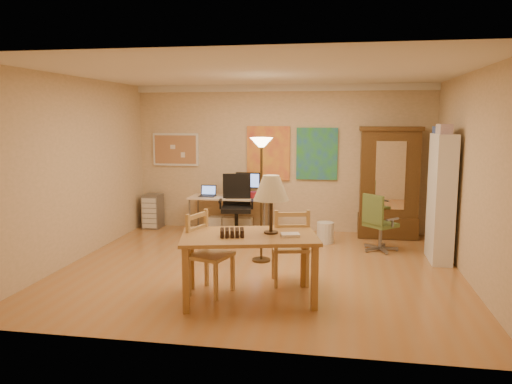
% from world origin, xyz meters
% --- Properties ---
extents(floor, '(5.50, 5.50, 0.00)m').
position_xyz_m(floor, '(0.00, 0.00, 0.00)').
color(floor, '#AF733E').
rests_on(floor, ground).
extents(crown_molding, '(5.50, 0.08, 0.12)m').
position_xyz_m(crown_molding, '(0.00, 2.46, 2.64)').
color(crown_molding, white).
rests_on(crown_molding, floor).
extents(corkboard, '(0.90, 0.04, 0.62)m').
position_xyz_m(corkboard, '(-2.05, 2.47, 1.50)').
color(corkboard, tan).
rests_on(corkboard, floor).
extents(art_panel_left, '(0.80, 0.04, 1.00)m').
position_xyz_m(art_panel_left, '(-0.25, 2.47, 1.45)').
color(art_panel_left, yellow).
rests_on(art_panel_left, floor).
extents(art_panel_right, '(0.75, 0.04, 0.95)m').
position_xyz_m(art_panel_right, '(0.65, 2.47, 1.45)').
color(art_panel_right, '#286AA3').
rests_on(art_panel_right, floor).
extents(dining_table, '(1.71, 1.25, 1.45)m').
position_xyz_m(dining_table, '(0.16, -1.18, 0.92)').
color(dining_table, olive).
rests_on(dining_table, floor).
extents(ladder_chair_back, '(0.54, 0.53, 0.98)m').
position_xyz_m(ladder_chair_back, '(0.49, -0.59, 0.46)').
color(ladder_chair_back, tan).
rests_on(ladder_chair_back, floor).
extents(ladder_chair_left, '(0.55, 0.56, 0.99)m').
position_xyz_m(ladder_chair_left, '(-0.45, -1.08, 0.46)').
color(ladder_chair_left, tan).
rests_on(ladder_chair_left, floor).
extents(torchiere_lamp, '(0.33, 0.33, 1.82)m').
position_xyz_m(torchiere_lamp, '(-0.04, 0.36, 1.46)').
color(torchiere_lamp, '#3D2E18').
rests_on(torchiere_lamp, floor).
extents(computer_desk, '(1.46, 0.64, 1.11)m').
position_xyz_m(computer_desk, '(-0.89, 2.15, 0.41)').
color(computer_desk, beige).
rests_on(computer_desk, floor).
extents(office_chair_black, '(0.69, 0.69, 1.12)m').
position_xyz_m(office_chair_black, '(-0.71, 1.74, 0.30)').
color(office_chair_black, black).
rests_on(office_chair_black, floor).
extents(office_chair_green, '(0.59, 0.59, 0.92)m').
position_xyz_m(office_chair_green, '(1.71, 1.23, 0.25)').
color(office_chair_green, slate).
rests_on(office_chair_green, floor).
extents(drawer_cart, '(0.33, 0.39, 0.65)m').
position_xyz_m(drawer_cart, '(-2.46, 2.23, 0.33)').
color(drawer_cart, slate).
rests_on(drawer_cart, floor).
extents(armoire, '(1.06, 0.50, 1.95)m').
position_xyz_m(armoire, '(1.93, 2.24, 0.85)').
color(armoire, '#3C2810').
rests_on(armoire, floor).
extents(bookshelf, '(0.28, 0.75, 1.87)m').
position_xyz_m(bookshelf, '(2.55, 0.84, 0.93)').
color(bookshelf, white).
rests_on(bookshelf, floor).
extents(wastebin, '(0.29, 0.29, 0.36)m').
position_xyz_m(wastebin, '(0.86, 1.60, 0.18)').
color(wastebin, silver).
rests_on(wastebin, floor).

